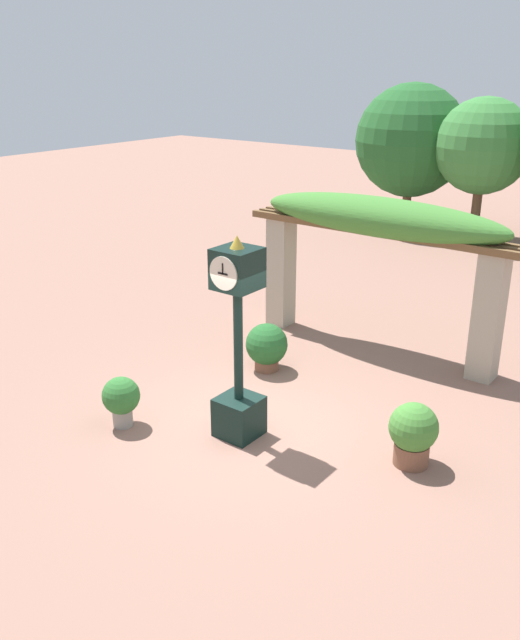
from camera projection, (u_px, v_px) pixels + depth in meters
ground_plane at (252, 426)px, 10.18m from camera, size 60.00×60.00×0.00m
pedestal_clock at (238, 347)px, 9.46m from camera, size 0.59×0.61×2.99m
pergola at (378, 233)px, 12.12m from camera, size 5.31×1.04×2.88m
potted_plant_near_left at (121, 398)px, 10.03m from camera, size 0.57×0.57×0.78m
potted_plant_near_right at (267, 346)px, 11.87m from camera, size 0.74×0.74×0.86m
potted_plant_far_left at (413, 432)px, 9.05m from camera, size 0.67×0.67×0.90m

